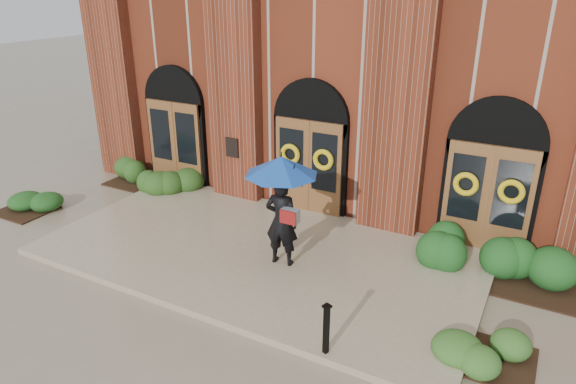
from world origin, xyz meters
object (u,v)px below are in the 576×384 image
Objects in this scene: man_with_umbrella at (282,190)px; hedge_wall_left at (149,176)px; hedge_wall_right at (507,264)px; metal_post at (326,328)px.

man_with_umbrella is 6.57m from hedge_wall_left.
man_with_umbrella is 0.77× the size of hedge_wall_right.
hedge_wall_right is (2.35, 4.08, -0.23)m from metal_post.
man_with_umbrella is 2.63× the size of metal_post.
metal_post is 0.29× the size of hedge_wall_right.
metal_post is at bearing -119.95° from hedge_wall_right.
man_with_umbrella is 3.32m from metal_post.
hedge_wall_right reaches higher than hedge_wall_left.
hedge_wall_right is at bearing -2.58° from hedge_wall_left.
hedge_wall_right is at bearing -165.24° from man_with_umbrella.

